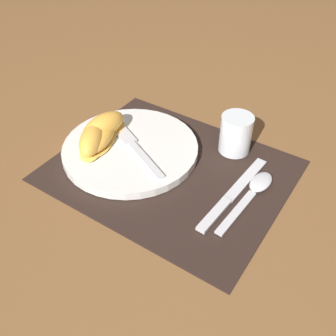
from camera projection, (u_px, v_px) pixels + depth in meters
The scene contains 10 objects.
ground_plane at pixel (170, 171), 0.74m from camera, with size 3.00×3.00×0.00m, color brown.
placemat at pixel (170, 170), 0.74m from camera, with size 0.43×0.35×0.00m.
plate at pixel (130, 150), 0.77m from camera, with size 0.27×0.27×0.02m.
juice_glass at pixel (236, 136), 0.77m from camera, with size 0.06×0.06×0.08m.
knife at pixel (232, 194), 0.69m from camera, with size 0.03×0.22×0.01m.
spoon at pixel (255, 190), 0.69m from camera, with size 0.04×0.18×0.01m.
fork at pixel (133, 145), 0.77m from camera, with size 0.18×0.10×0.00m.
citrus_wedge_0 at pixel (105, 126), 0.79m from camera, with size 0.06×0.11×0.04m.
citrus_wedge_1 at pixel (101, 135), 0.77m from camera, with size 0.10×0.13×0.03m.
citrus_wedge_2 at pixel (92, 140), 0.76m from camera, with size 0.09×0.11×0.04m.
Camera 1 is at (0.31, -0.47, 0.49)m, focal length 42.00 mm.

